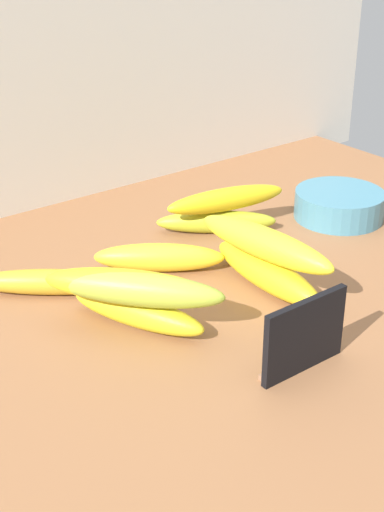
% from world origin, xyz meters
% --- Properties ---
extents(counter_top, '(1.10, 0.76, 0.03)m').
position_xyz_m(counter_top, '(0.00, 0.00, 0.01)').
color(counter_top, brown).
rests_on(counter_top, ground).
extents(chalkboard_sign, '(0.11, 0.02, 0.08)m').
position_xyz_m(chalkboard_sign, '(-0.06, -0.19, 0.07)').
color(chalkboard_sign, black).
rests_on(chalkboard_sign, counter_top).
extents(fruit_bowl, '(0.14, 0.14, 0.04)m').
position_xyz_m(fruit_bowl, '(0.27, 0.06, 0.05)').
color(fruit_bowl, teal).
rests_on(fruit_bowl, counter_top).
extents(banana_0, '(0.16, 0.13, 0.03)m').
position_xyz_m(banana_0, '(0.09, 0.14, 0.05)').
color(banana_0, '#A9B227').
rests_on(banana_0, counter_top).
extents(banana_1, '(0.18, 0.15, 0.03)m').
position_xyz_m(banana_1, '(-0.19, 0.12, 0.05)').
color(banana_1, gold).
rests_on(banana_1, counter_top).
extents(banana_2, '(0.10, 0.17, 0.04)m').
position_xyz_m(banana_2, '(-0.15, -0.01, 0.05)').
color(banana_2, gold).
rests_on(banana_2, counter_top).
extents(banana_3, '(0.16, 0.14, 0.04)m').
position_xyz_m(banana_3, '(-0.05, 0.09, 0.05)').
color(banana_3, yellow).
rests_on(banana_3, counter_top).
extents(banana_4, '(0.05, 0.20, 0.04)m').
position_xyz_m(banana_4, '(0.03, -0.03, 0.05)').
color(banana_4, yellow).
rests_on(banana_4, counter_top).
extents(banana_5, '(0.07, 0.21, 0.04)m').
position_xyz_m(banana_5, '(0.03, -0.03, 0.09)').
color(banana_5, yellow).
rests_on(banana_5, banana_4).
extents(banana_6, '(0.16, 0.18, 0.04)m').
position_xyz_m(banana_6, '(-0.16, -0.02, 0.09)').
color(banana_6, '#9FB536').
rests_on(banana_6, banana_2).
extents(banana_7, '(0.16, 0.17, 0.04)m').
position_xyz_m(banana_7, '(-0.16, -0.01, 0.09)').
color(banana_7, yellow).
rests_on(banana_7, banana_2).
extents(banana_8, '(0.19, 0.08, 0.03)m').
position_xyz_m(banana_8, '(0.10, 0.13, 0.08)').
color(banana_8, yellow).
rests_on(banana_8, banana_0).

